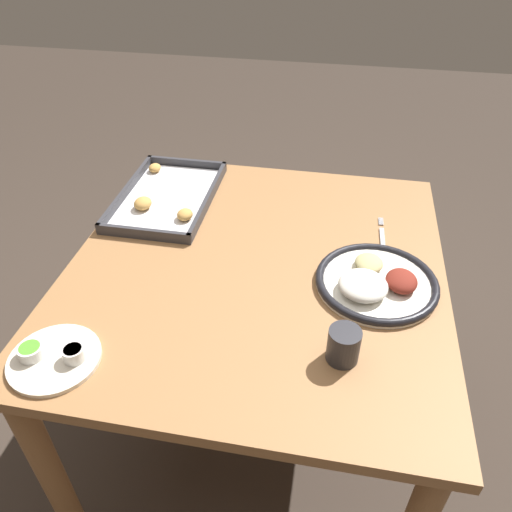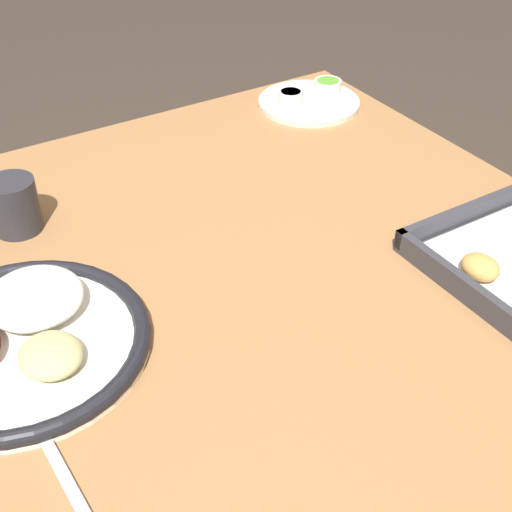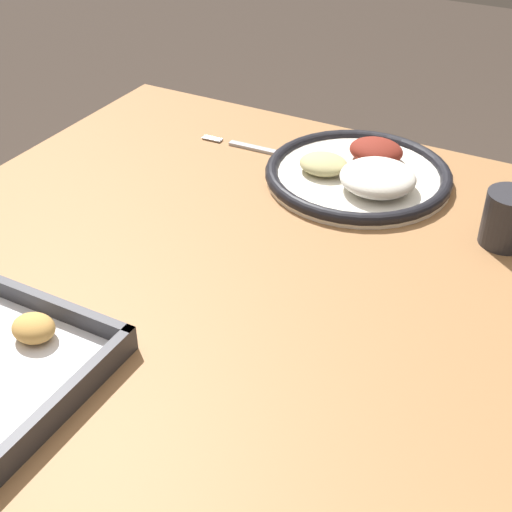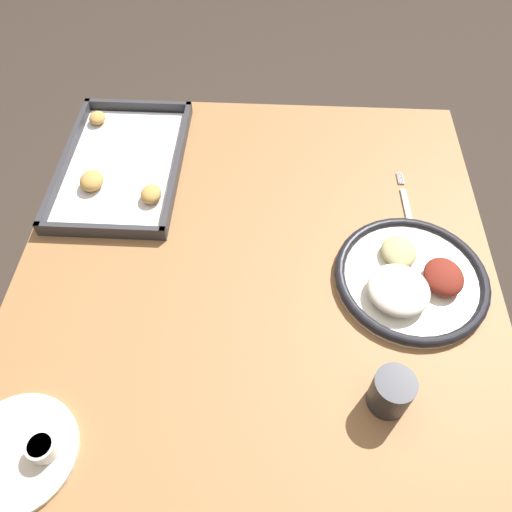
{
  "view_description": "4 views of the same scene",
  "coord_description": "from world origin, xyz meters",
  "px_view_note": "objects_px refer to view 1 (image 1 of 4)",
  "views": [
    {
      "loc": [
        -0.96,
        -0.18,
        1.51
      ],
      "look_at": [
        -0.01,
        0.0,
        0.75
      ],
      "focal_mm": 35.0,
      "sensor_mm": 36.0,
      "label": 1
    },
    {
      "loc": [
        0.6,
        -0.37,
        1.29
      ],
      "look_at": [
        -0.01,
        0.0,
        0.75
      ],
      "focal_mm": 50.0,
      "sensor_mm": 36.0,
      "label": 2
    },
    {
      "loc": [
        -0.36,
        0.65,
        1.27
      ],
      "look_at": [
        -0.01,
        0.0,
        0.75
      ],
      "focal_mm": 50.0,
      "sensor_mm": 36.0,
      "label": 3
    },
    {
      "loc": [
        -0.58,
        -0.03,
        1.51
      ],
      "look_at": [
        -0.01,
        0.0,
        0.75
      ],
      "focal_mm": 35.0,
      "sensor_mm": 36.0,
      "label": 4
    }
  ],
  "objects_px": {
    "dinner_plate": "(376,282)",
    "drinking_cup": "(344,345)",
    "fork": "(383,241)",
    "baking_tray": "(166,197)",
    "saucer_plate": "(53,357)"
  },
  "relations": [
    {
      "from": "fork",
      "to": "baking_tray",
      "type": "relative_size",
      "value": 0.49
    },
    {
      "from": "dinner_plate",
      "to": "drinking_cup",
      "type": "relative_size",
      "value": 3.81
    },
    {
      "from": "fork",
      "to": "baking_tray",
      "type": "bearing_deg",
      "value": 79.38
    },
    {
      "from": "dinner_plate",
      "to": "saucer_plate",
      "type": "xyz_separation_m",
      "value": [
        -0.35,
        0.64,
        -0.0
      ]
    },
    {
      "from": "fork",
      "to": "saucer_plate",
      "type": "bearing_deg",
      "value": 126.88
    },
    {
      "from": "fork",
      "to": "drinking_cup",
      "type": "distance_m",
      "value": 0.43
    },
    {
      "from": "dinner_plate",
      "to": "drinking_cup",
      "type": "bearing_deg",
      "value": 163.93
    },
    {
      "from": "fork",
      "to": "drinking_cup",
      "type": "xyz_separation_m",
      "value": [
        -0.42,
        0.09,
        0.04
      ]
    },
    {
      "from": "fork",
      "to": "baking_tray",
      "type": "distance_m",
      "value": 0.64
    },
    {
      "from": "baking_tray",
      "to": "saucer_plate",
      "type": "bearing_deg",
      "value": 177.49
    },
    {
      "from": "saucer_plate",
      "to": "drinking_cup",
      "type": "bearing_deg",
      "value": -78.85
    },
    {
      "from": "fork",
      "to": "dinner_plate",
      "type": "bearing_deg",
      "value": 171.81
    },
    {
      "from": "dinner_plate",
      "to": "fork",
      "type": "xyz_separation_m",
      "value": [
        0.18,
        -0.02,
        -0.01
      ]
    },
    {
      "from": "dinner_plate",
      "to": "baking_tray",
      "type": "height_order",
      "value": "dinner_plate"
    },
    {
      "from": "dinner_plate",
      "to": "saucer_plate",
      "type": "relative_size",
      "value": 1.57
    }
  ]
}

